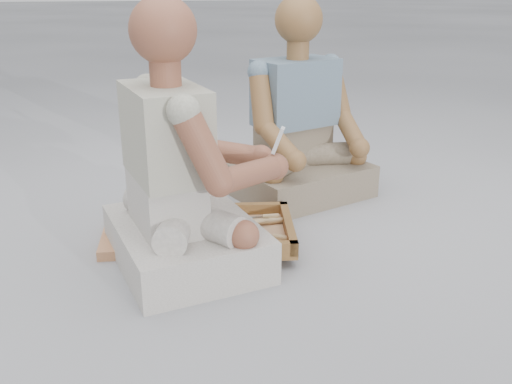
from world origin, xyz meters
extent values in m
plane|color=#A2A2A8|center=(0.00, 0.00, 0.00)|extent=(60.00, 60.00, 0.00)
cube|color=#9D603D|center=(-0.27, 0.48, 0.02)|extent=(0.66, 0.46, 0.04)
cube|color=brown|center=(-0.07, 0.33, 0.05)|extent=(0.60, 0.51, 0.02)
cube|color=brown|center=(-0.04, 0.53, 0.09)|extent=(0.55, 0.11, 0.05)
cube|color=brown|center=(-0.10, 0.13, 0.09)|extent=(0.55, 0.11, 0.05)
cube|color=brown|center=(0.18, 0.30, 0.09)|extent=(0.09, 0.44, 0.05)
cube|color=brown|center=(-0.33, 0.37, 0.09)|extent=(0.09, 0.44, 0.05)
cube|color=tan|center=(-0.07, 0.33, 0.06)|extent=(0.53, 0.44, 0.01)
cube|color=silver|center=(0.05, 0.42, 0.07)|extent=(0.15, 0.04, 0.00)
cylinder|color=tan|center=(0.16, 0.40, 0.07)|extent=(0.07, 0.03, 0.02)
cube|color=silver|center=(-0.11, 0.35, 0.08)|extent=(0.11, 0.12, 0.00)
cylinder|color=tan|center=(-0.04, 0.27, 0.08)|extent=(0.06, 0.07, 0.02)
cube|color=silver|center=(-0.19, 0.26, 0.08)|extent=(0.09, 0.13, 0.00)
cylinder|color=tan|center=(-0.13, 0.35, 0.08)|extent=(0.06, 0.07, 0.02)
cube|color=silver|center=(0.02, 0.42, 0.08)|extent=(0.15, 0.02, 0.00)
cylinder|color=tan|center=(0.13, 0.42, 0.08)|extent=(0.07, 0.02, 0.02)
cube|color=silver|center=(0.03, 0.37, 0.08)|extent=(0.15, 0.02, 0.00)
cylinder|color=tan|center=(0.14, 0.38, 0.08)|extent=(0.07, 0.03, 0.02)
cube|color=silver|center=(0.04, 0.28, 0.07)|extent=(0.14, 0.09, 0.00)
cylinder|color=tan|center=(0.14, 0.23, 0.07)|extent=(0.07, 0.06, 0.02)
cube|color=silver|center=(-0.02, 0.40, 0.08)|extent=(0.15, 0.04, 0.00)
cylinder|color=tan|center=(0.09, 0.38, 0.08)|extent=(0.07, 0.03, 0.02)
cube|color=silver|center=(-0.05, 0.38, 0.09)|extent=(0.15, 0.03, 0.00)
cylinder|color=tan|center=(0.06, 0.37, 0.09)|extent=(0.07, 0.03, 0.02)
cube|color=silver|center=(0.04, 0.29, 0.07)|extent=(0.06, 0.15, 0.00)
cylinder|color=tan|center=(0.07, 0.18, 0.07)|extent=(0.04, 0.07, 0.02)
cube|color=silver|center=(-0.10, 0.42, 0.08)|extent=(0.07, 0.15, 0.00)
cylinder|color=tan|center=(-0.06, 0.31, 0.08)|extent=(0.05, 0.07, 0.02)
cube|color=silver|center=(-0.03, 0.31, 0.08)|extent=(0.08, 0.14, 0.00)
cylinder|color=tan|center=(0.02, 0.41, 0.08)|extent=(0.05, 0.07, 0.02)
cube|color=tan|center=(-0.40, 0.63, 0.00)|extent=(0.02, 0.02, 0.00)
cube|color=tan|center=(0.06, 0.61, 0.00)|extent=(0.02, 0.02, 0.00)
cube|color=tan|center=(-0.38, 0.45, 0.00)|extent=(0.02, 0.02, 0.00)
cube|color=tan|center=(0.10, 0.51, 0.00)|extent=(0.02, 0.02, 0.00)
cube|color=tan|center=(-0.40, 0.38, 0.00)|extent=(0.02, 0.02, 0.00)
cube|color=tan|center=(-0.26, 0.29, 0.00)|extent=(0.02, 0.02, 0.00)
cube|color=tan|center=(0.23, 0.64, 0.00)|extent=(0.02, 0.02, 0.00)
cube|color=tan|center=(-0.34, 0.31, 0.00)|extent=(0.02, 0.02, 0.00)
cube|color=tan|center=(-0.37, 0.25, 0.00)|extent=(0.02, 0.02, 0.00)
cube|color=tan|center=(0.12, 0.61, 0.00)|extent=(0.02, 0.02, 0.00)
cube|color=tan|center=(-0.36, 0.70, 0.00)|extent=(0.02, 0.02, 0.00)
cube|color=tan|center=(0.07, 0.56, 0.00)|extent=(0.02, 0.02, 0.00)
cube|color=beige|center=(-0.25, 0.23, 0.08)|extent=(0.65, 0.75, 0.17)
cube|color=beige|center=(-0.32, 0.22, 0.27)|extent=(0.30, 0.40, 0.20)
cube|color=#ADAB99|center=(-0.30, 0.22, 0.54)|extent=(0.33, 0.45, 0.33)
sphere|color=brown|center=(-0.29, 0.22, 0.89)|extent=(0.23, 0.23, 0.23)
sphere|color=brown|center=(0.08, 0.38, 0.37)|extent=(0.10, 0.10, 0.10)
sphere|color=brown|center=(0.11, 0.25, 0.37)|extent=(0.10, 0.10, 0.10)
cube|color=#7F705C|center=(0.39, 0.88, 0.08)|extent=(0.78, 0.70, 0.16)
cube|color=#7F705C|center=(0.37, 0.94, 0.26)|extent=(0.41, 0.33, 0.20)
cube|color=slate|center=(0.37, 0.93, 0.53)|extent=(0.46, 0.37, 0.33)
sphere|color=brown|center=(0.37, 0.92, 0.88)|extent=(0.23, 0.23, 0.23)
sphere|color=brown|center=(0.65, 0.75, 0.27)|extent=(0.10, 0.10, 0.10)
sphere|color=brown|center=(0.29, 0.60, 0.27)|extent=(0.10, 0.10, 0.10)
cube|color=silver|center=(0.12, 0.25, 0.47)|extent=(0.06, 0.06, 0.10)
cube|color=black|center=(0.12, 0.25, 0.48)|extent=(0.03, 0.04, 0.03)
camera|label=1|loc=(-0.37, -1.81, 1.05)|focal=40.00mm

